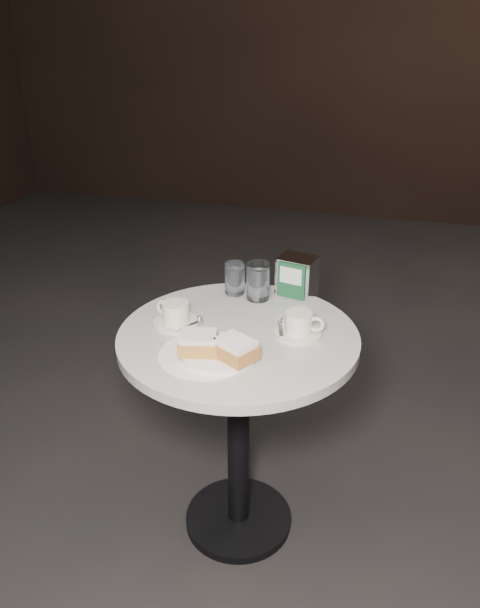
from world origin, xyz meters
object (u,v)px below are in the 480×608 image
(coffee_cup_left, at_px, (176,315))
(beignet_plate, at_px, (218,349))
(coffee_cup_right, at_px, (299,325))
(water_glass_left, at_px, (235,279))
(water_glass_right, at_px, (258,282))
(napkin_dispenser, at_px, (297,277))
(cafe_table, at_px, (238,390))

(coffee_cup_left, bearing_deg, beignet_plate, -20.56)
(beignet_plate, bearing_deg, coffee_cup_right, 44.06)
(water_glass_left, height_order, water_glass_right, water_glass_right)
(coffee_cup_right, xyz_separation_m, water_glass_left, (-0.25, 0.22, 0.02))
(water_glass_left, height_order, napkin_dispenser, napkin_dispenser)
(coffee_cup_left, xyz_separation_m, coffee_cup_right, (0.36, 0.03, -0.00))
(beignet_plate, xyz_separation_m, coffee_cup_right, (0.19, 0.18, 0.00))
(napkin_dispenser, bearing_deg, water_glass_right, -145.36)
(beignet_plate, distance_m, coffee_cup_left, 0.23)
(coffee_cup_left, relative_size, napkin_dispenser, 1.26)
(coffee_cup_left, distance_m, coffee_cup_right, 0.36)
(beignet_plate, height_order, napkin_dispenser, napkin_dispenser)
(coffee_cup_left, xyz_separation_m, napkin_dispenser, (0.31, 0.28, 0.04))
(cafe_table, distance_m, water_glass_right, 0.35)
(cafe_table, xyz_separation_m, napkin_dispenser, (0.12, 0.29, 0.27))
(beignet_plate, xyz_separation_m, napkin_dispenser, (0.13, 0.43, 0.04))
(water_glass_left, bearing_deg, coffee_cup_left, -113.93)
(beignet_plate, bearing_deg, water_glass_left, 99.24)
(coffee_cup_right, bearing_deg, water_glass_left, 138.32)
(coffee_cup_left, relative_size, coffee_cup_right, 1.19)
(coffee_cup_left, relative_size, water_glass_left, 1.62)
(coffee_cup_left, distance_m, water_glass_left, 0.28)
(coffee_cup_right, height_order, water_glass_right, water_glass_right)
(cafe_table, relative_size, beignet_plate, 3.23)
(beignet_plate, xyz_separation_m, water_glass_left, (-0.06, 0.40, 0.02))
(beignet_plate, bearing_deg, water_glass_right, 87.39)
(coffee_cup_left, height_order, water_glass_left, water_glass_left)
(coffee_cup_right, bearing_deg, coffee_cup_left, -175.56)
(cafe_table, bearing_deg, beignet_plate, -97.03)
(water_glass_right, bearing_deg, napkin_dispenser, 21.92)
(cafe_table, relative_size, water_glass_left, 7.02)
(beignet_plate, height_order, water_glass_left, water_glass_left)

